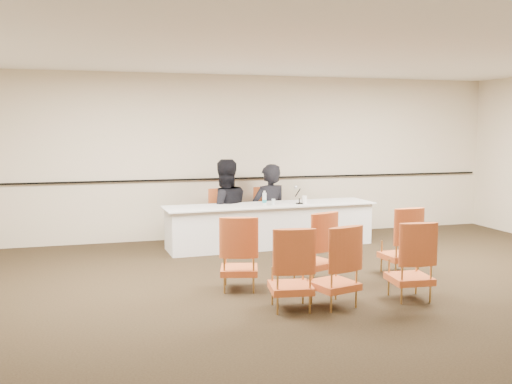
# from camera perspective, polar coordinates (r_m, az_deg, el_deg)

# --- Properties ---
(floor) EXTENTS (10.00, 10.00, 0.00)m
(floor) POSITION_cam_1_polar(r_m,az_deg,el_deg) (7.16, 7.62, -10.10)
(floor) COLOR black
(floor) RESTS_ON ground
(ceiling) EXTENTS (10.00, 10.00, 0.00)m
(ceiling) POSITION_cam_1_polar(r_m,az_deg,el_deg) (6.94, 8.00, 14.39)
(ceiling) COLOR white
(ceiling) RESTS_ON ground
(wall_back) EXTENTS (10.00, 0.04, 3.00)m
(wall_back) POSITION_cam_1_polar(r_m,az_deg,el_deg) (10.67, -0.89, 3.57)
(wall_back) COLOR beige
(wall_back) RESTS_ON ground
(wall_rail) EXTENTS (9.80, 0.04, 0.03)m
(wall_rail) POSITION_cam_1_polar(r_m,az_deg,el_deg) (10.65, -0.83, 1.41)
(wall_rail) COLOR black
(wall_rail) RESTS_ON wall_back
(panel_table) EXTENTS (3.69, 1.03, 0.73)m
(panel_table) POSITION_cam_1_polar(r_m,az_deg,el_deg) (9.82, 1.44, -3.34)
(panel_table) COLOR white
(panel_table) RESTS_ON ground
(panelist_main) EXTENTS (0.79, 0.63, 1.91)m
(panelist_main) POSITION_cam_1_polar(r_m,az_deg,el_deg) (10.38, 1.34, -2.47)
(panelist_main) COLOR black
(panelist_main) RESTS_ON ground
(panelist_main_chair) EXTENTS (0.52, 0.52, 0.95)m
(panelist_main_chair) POSITION_cam_1_polar(r_m,az_deg,el_deg) (10.37, 1.34, -2.21)
(panelist_main_chair) COLOR #AB511E
(panelist_main_chair) RESTS_ON ground
(panelist_second) EXTENTS (1.01, 0.82, 1.94)m
(panelist_second) POSITION_cam_1_polar(r_m,az_deg,el_deg) (10.11, -3.19, -2.20)
(panelist_second) COLOR black
(panelist_second) RESTS_ON ground
(panelist_second_chair) EXTENTS (0.52, 0.52, 0.95)m
(panelist_second_chair) POSITION_cam_1_polar(r_m,az_deg,el_deg) (10.11, -3.19, -2.44)
(panelist_second_chair) COLOR #AB511E
(panelist_second_chair) RESTS_ON ground
(papers) EXTENTS (0.34, 0.28, 0.00)m
(papers) POSITION_cam_1_polar(r_m,az_deg,el_deg) (9.85, 4.25, -1.16)
(papers) COLOR silver
(papers) RESTS_ON panel_table
(microphone) EXTENTS (0.12, 0.23, 0.31)m
(microphone) POSITION_cam_1_polar(r_m,az_deg,el_deg) (9.78, 4.36, -0.31)
(microphone) COLOR black
(microphone) RESTS_ON panel_table
(water_bottle) EXTENTS (0.08, 0.08, 0.24)m
(water_bottle) POSITION_cam_1_polar(r_m,az_deg,el_deg) (9.63, 0.85, -0.60)
(water_bottle) COLOR teal
(water_bottle) RESTS_ON panel_table
(drinking_glass) EXTENTS (0.07, 0.07, 0.10)m
(drinking_glass) POSITION_cam_1_polar(r_m,az_deg,el_deg) (9.71, 1.76, -0.98)
(drinking_glass) COLOR silver
(drinking_glass) RESTS_ON panel_table
(coffee_cup) EXTENTS (0.11, 0.11, 0.14)m
(coffee_cup) POSITION_cam_1_polar(r_m,az_deg,el_deg) (9.84, 4.86, -0.78)
(coffee_cup) COLOR white
(coffee_cup) RESTS_ON panel_table
(aud_chair_front_left) EXTENTS (0.61, 0.61, 0.95)m
(aud_chair_front_left) POSITION_cam_1_polar(r_m,az_deg,el_deg) (7.20, -1.70, -6.05)
(aud_chair_front_left) COLOR #AB511E
(aud_chair_front_left) RESTS_ON ground
(aud_chair_front_mid) EXTENTS (0.65, 0.65, 0.95)m
(aud_chair_front_mid) POSITION_cam_1_polar(r_m,az_deg,el_deg) (7.57, 5.79, -5.47)
(aud_chair_front_mid) COLOR #AB511E
(aud_chair_front_mid) RESTS_ON ground
(aud_chair_front_right) EXTENTS (0.53, 0.53, 0.95)m
(aud_chair_front_right) POSITION_cam_1_polar(r_m,az_deg,el_deg) (8.21, 14.22, -4.69)
(aud_chair_front_right) COLOR #AB511E
(aud_chair_front_right) RESTS_ON ground
(aud_chair_back_left) EXTENTS (0.57, 0.57, 0.95)m
(aud_chair_back_left) POSITION_cam_1_polar(r_m,az_deg,el_deg) (6.44, 3.50, -7.57)
(aud_chair_back_left) COLOR #AB511E
(aud_chair_back_left) RESTS_ON ground
(aud_chair_back_mid) EXTENTS (0.62, 0.62, 0.95)m
(aud_chair_back_mid) POSITION_cam_1_polar(r_m,az_deg,el_deg) (6.59, 7.81, -7.29)
(aud_chair_back_mid) COLOR #AB511E
(aud_chair_back_mid) RESTS_ON ground
(aud_chair_back_right) EXTENTS (0.54, 0.54, 0.95)m
(aud_chair_back_right) POSITION_cam_1_polar(r_m,az_deg,el_deg) (7.04, 15.13, -6.57)
(aud_chair_back_right) COLOR #AB511E
(aud_chair_back_right) RESTS_ON ground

